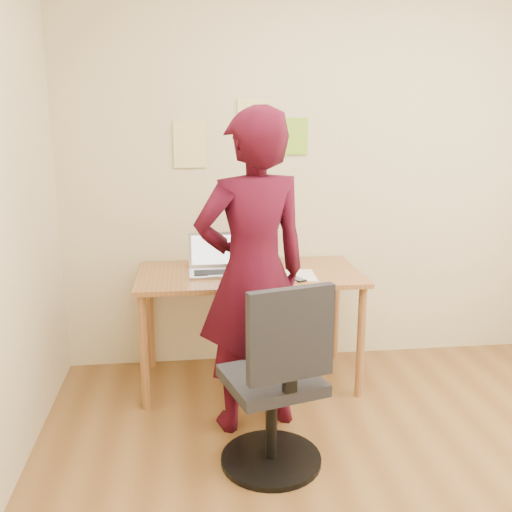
{
  "coord_description": "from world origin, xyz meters",
  "views": [
    {
      "loc": [
        -0.91,
        -2.06,
        1.7
      ],
      "look_at": [
        -0.54,
        0.95,
        0.95
      ],
      "focal_mm": 40.0,
      "sensor_mm": 36.0,
      "label": 1
    }
  ],
  "objects": [
    {
      "name": "room",
      "position": [
        0.0,
        0.0,
        1.35
      ],
      "size": [
        3.58,
        3.58,
        2.78
      ],
      "color": "brown",
      "rests_on": "ground"
    },
    {
      "name": "desk",
      "position": [
        -0.53,
        1.38,
        0.65
      ],
      "size": [
        1.4,
        0.7,
        0.74
      ],
      "color": "#986234",
      "rests_on": "ground"
    },
    {
      "name": "laptop",
      "position": [
        -0.75,
        1.4,
        0.79
      ],
      "size": [
        0.33,
        0.29,
        0.24
      ],
      "rotation": [
        0.0,
        0.0,
        0.0
      ],
      "color": "#ADADB4",
      "rests_on": "desk"
    },
    {
      "name": "paper_sheet",
      "position": [
        -0.23,
        1.27,
        0.74
      ],
      "size": [
        0.2,
        0.28,
        0.0
      ],
      "primitive_type": "cube",
      "rotation": [
        0.0,
        0.0,
        -0.05
      ],
      "color": "white",
      "rests_on": "desk"
    },
    {
      "name": "phone",
      "position": [
        -0.26,
        1.17,
        0.74
      ],
      "size": [
        0.1,
        0.13,
        0.01
      ],
      "rotation": [
        0.0,
        0.0,
        0.47
      ],
      "color": "black",
      "rests_on": "desk"
    },
    {
      "name": "wall_note_left",
      "position": [
        -0.88,
        1.74,
        1.52
      ],
      "size": [
        0.21,
        0.0,
        0.3
      ],
      "primitive_type": "cube",
      "color": "#E4D388",
      "rests_on": "room"
    },
    {
      "name": "wall_note_mid",
      "position": [
        -0.46,
        1.74,
        1.66
      ],
      "size": [
        0.21,
        0.0,
        0.3
      ],
      "primitive_type": "cube",
      "color": "#E4D388",
      "rests_on": "room"
    },
    {
      "name": "wall_note_right",
      "position": [
        -0.19,
        1.74,
        1.57
      ],
      "size": [
        0.18,
        0.0,
        0.24
      ],
      "primitive_type": "cube",
      "color": "#7FC22B",
      "rests_on": "room"
    },
    {
      "name": "office_chair",
      "position": [
        -0.51,
        0.4,
        0.42
      ],
      "size": [
        0.53,
        0.54,
        0.97
      ],
      "rotation": [
        0.0,
        0.0,
        0.27
      ],
      "color": "black",
      "rests_on": "ground"
    },
    {
      "name": "person",
      "position": [
        -0.57,
        0.85,
        0.88
      ],
      "size": [
        0.73,
        0.57,
        1.75
      ],
      "primitive_type": "imported",
      "rotation": [
        0.0,
        0.0,
        3.4
      ],
      "color": "#380715",
      "rests_on": "ground"
    }
  ]
}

